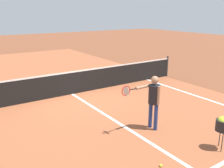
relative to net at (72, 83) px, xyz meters
The scene contains 7 objects.
ground_plane 0.49m from the net, ahead, with size 60.00×60.00×0.00m, color brown.
court_surface_inbounds 0.49m from the net, ahead, with size 10.62×24.40×0.00m, color #9E5433.
line_center_service 3.24m from the net, 90.00° to the right, with size 0.10×6.40×0.01m, color white.
net is the anchor object (origin of this frame).
player_near 4.27m from the net, 81.91° to the right, with size 1.19×0.48×1.59m.
ball_hopper 6.12m from the net, 78.15° to the right, with size 0.34×0.34×0.87m.
tennis_ball_mid_court 5.76m from the net, 95.10° to the right, with size 0.07×0.07×0.07m, color #CCE033.
Camera 1 is at (-4.05, -9.10, 3.30)m, focal length 39.98 mm.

